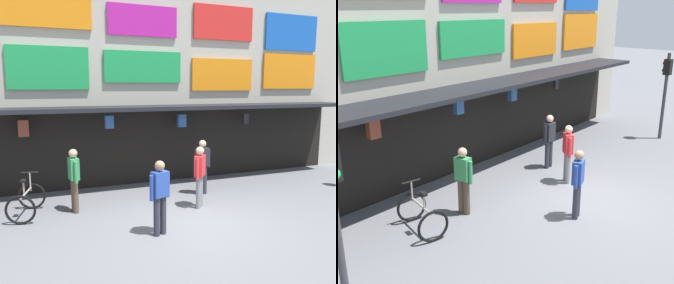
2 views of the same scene
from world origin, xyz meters
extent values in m
plane|color=slate|center=(0.00, 0.00, 0.00)|extent=(80.00, 80.00, 0.00)
cube|color=#B2AD9E|center=(0.00, 4.60, 4.00)|extent=(18.00, 1.20, 8.00)
cube|color=black|center=(0.00, 3.30, 2.60)|extent=(15.30, 1.40, 0.12)
cube|color=green|center=(-2.95, 3.95, 3.82)|extent=(2.36, 0.08, 1.28)
cube|color=green|center=(0.00, 3.95, 3.90)|extent=(2.60, 0.08, 1.01)
cube|color=orange|center=(2.95, 3.95, 3.69)|extent=(2.40, 0.08, 1.11)
cube|color=orange|center=(5.90, 3.95, 3.85)|extent=(2.41, 0.08, 1.31)
cylinder|color=black|center=(-3.74, 3.58, 2.43)|extent=(0.02, 0.02, 0.22)
cube|color=brown|center=(-3.74, 3.58, 2.08)|extent=(0.28, 0.17, 0.48)
cylinder|color=black|center=(-1.31, 3.29, 2.47)|extent=(0.02, 0.02, 0.14)
cube|color=#2D5693|center=(-1.31, 3.29, 2.20)|extent=(0.26, 0.15, 0.39)
cylinder|color=black|center=(1.17, 3.48, 2.45)|extent=(0.02, 0.02, 0.19)
cube|color=#2D5693|center=(1.17, 3.48, 2.14)|extent=(0.28, 0.17, 0.42)
cylinder|color=black|center=(3.71, 3.55, 2.42)|extent=(0.02, 0.02, 0.24)
cube|color=#232328|center=(3.71, 3.55, 2.12)|extent=(0.21, 0.13, 0.36)
cube|color=black|center=(0.00, 3.98, 1.25)|extent=(15.30, 0.04, 2.50)
cylinder|color=#38383D|center=(6.47, 0.59, 1.60)|extent=(0.12, 0.12, 3.20)
cube|color=black|center=(6.47, 0.59, 2.70)|extent=(0.28, 0.24, 0.56)
sphere|color=red|center=(6.47, 0.72, 2.83)|extent=(0.15, 0.15, 0.15)
sphere|color=black|center=(6.47, 0.72, 2.57)|extent=(0.15, 0.15, 0.15)
torus|color=black|center=(-3.60, 2.51, 0.36)|extent=(0.72, 0.22, 0.72)
torus|color=black|center=(-3.85, 1.44, 0.36)|extent=(0.72, 0.22, 0.72)
cylinder|color=#A3998E|center=(-3.72, 1.97, 0.61)|extent=(0.27, 0.98, 0.05)
cylinder|color=#A3998E|center=(-3.76, 1.81, 0.78)|extent=(0.04, 0.04, 0.35)
cube|color=black|center=(-3.76, 1.81, 0.97)|extent=(0.14, 0.22, 0.06)
cylinder|color=#A3998E|center=(-3.62, 2.43, 0.78)|extent=(0.04, 0.04, 0.50)
cylinder|color=black|center=(-3.62, 2.43, 1.03)|extent=(0.44, 0.13, 0.04)
cylinder|color=gray|center=(0.60, 0.96, 0.44)|extent=(0.14, 0.14, 0.88)
cylinder|color=gray|center=(0.72, 1.09, 0.44)|extent=(0.14, 0.14, 0.88)
cube|color=red|center=(0.66, 1.02, 1.16)|extent=(0.41, 0.41, 0.56)
sphere|color=tan|center=(0.66, 1.02, 1.57)|extent=(0.22, 0.22, 0.22)
cylinder|color=red|center=(0.51, 0.86, 1.11)|extent=(0.09, 0.09, 0.56)
cylinder|color=red|center=(0.81, 1.18, 1.11)|extent=(0.09, 0.09, 0.56)
cylinder|color=#2D2D38|center=(-1.03, -0.31, 0.44)|extent=(0.14, 0.14, 0.88)
cylinder|color=#2D2D38|center=(-0.86, -0.25, 0.44)|extent=(0.14, 0.14, 0.88)
cube|color=#28479E|center=(-0.95, -0.28, 1.16)|extent=(0.41, 0.32, 0.56)
sphere|color=#A87A5B|center=(-0.95, -0.28, 1.57)|extent=(0.22, 0.22, 0.22)
cylinder|color=#28479E|center=(-1.16, -0.35, 1.11)|extent=(0.09, 0.09, 0.56)
cylinder|color=#28479E|center=(-0.74, -0.21, 1.11)|extent=(0.09, 0.09, 0.56)
cylinder|color=#2D2D38|center=(1.34, 2.07, 0.44)|extent=(0.14, 0.14, 0.88)
cylinder|color=#2D2D38|center=(1.16, 2.07, 0.44)|extent=(0.14, 0.14, 0.88)
cube|color=#232328|center=(1.25, 2.07, 1.16)|extent=(0.37, 0.23, 0.56)
sphere|color=beige|center=(1.25, 2.07, 1.57)|extent=(0.22, 0.22, 0.22)
cylinder|color=#232328|center=(1.47, 2.08, 1.11)|extent=(0.09, 0.09, 0.56)
cylinder|color=#232328|center=(1.03, 2.06, 1.11)|extent=(0.09, 0.09, 0.56)
cylinder|color=brown|center=(-2.56, 1.95, 0.44)|extent=(0.14, 0.14, 0.88)
cylinder|color=brown|center=(-2.53, 1.78, 0.44)|extent=(0.14, 0.14, 0.88)
cube|color=#388E51|center=(-2.55, 1.87, 1.16)|extent=(0.27, 0.39, 0.56)
sphere|color=tan|center=(-2.55, 1.87, 1.57)|extent=(0.22, 0.22, 0.22)
cylinder|color=#388E51|center=(-2.58, 2.08, 1.11)|extent=(0.09, 0.09, 0.56)
cylinder|color=#388E51|center=(-2.51, 1.65, 1.11)|extent=(0.09, 0.09, 0.56)
camera|label=1|loc=(-3.39, -7.18, 3.23)|focal=37.15mm
camera|label=2|loc=(-8.66, -4.75, 4.77)|focal=43.99mm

